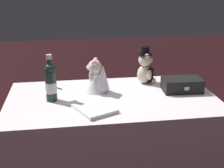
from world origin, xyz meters
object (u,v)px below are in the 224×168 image
gift_case_black (182,85)px  guestbook (93,107)px  teddy_bear_groom (146,69)px  signing_pen (56,87)px  teddy_bear_bride (97,78)px  champagne_bottle (51,82)px

gift_case_black → guestbook: 0.74m
guestbook → teddy_bear_groom: bearing=18.8°
guestbook → signing_pen: bearing=94.3°
teddy_bear_bride → signing_pen: bearing=158.0°
signing_pen → teddy_bear_groom: bearing=1.1°
champagne_bottle → gift_case_black: (0.97, 0.05, -0.09)m
champagne_bottle → signing_pen: (0.02, 0.26, -0.14)m
gift_case_black → teddy_bear_bride: bearing=172.9°
signing_pen → gift_case_black: (0.95, -0.21, 0.05)m
champagne_bottle → guestbook: (0.27, -0.19, -0.13)m
teddy_bear_bride → champagne_bottle: champagne_bottle is taller
teddy_bear_groom → guestbook: size_ratio=1.01×
teddy_bear_groom → champagne_bottle: champagne_bottle is taller
teddy_bear_groom → gift_case_black: 0.33m
champagne_bottle → guestbook: size_ratio=1.11×
teddy_bear_groom → signing_pen: (-0.72, -0.01, -0.12)m
champagne_bottle → guestbook: champagne_bottle is taller
teddy_bear_bride → gift_case_black: size_ratio=0.86×
gift_case_black → guestbook: (-0.70, -0.24, -0.04)m
teddy_bear_bride → guestbook: size_ratio=0.85×
teddy_bear_bride → guestbook: bearing=-101.3°
teddy_bear_groom → teddy_bear_bride: teddy_bear_groom is taller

